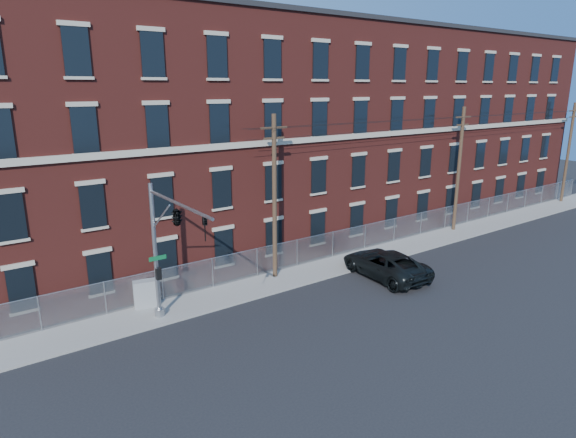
# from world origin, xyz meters

# --- Properties ---
(ground) EXTENTS (140.00, 140.00, 0.00)m
(ground) POSITION_xyz_m (0.00, 0.00, 0.00)
(ground) COLOR black
(ground) RESTS_ON ground
(sidewalk) EXTENTS (65.00, 3.00, 0.12)m
(sidewalk) POSITION_xyz_m (12.00, 5.00, 0.06)
(sidewalk) COLOR gray
(sidewalk) RESTS_ON ground
(mill_building) EXTENTS (55.30, 14.32, 16.30)m
(mill_building) POSITION_xyz_m (12.00, 13.93, 8.15)
(mill_building) COLOR maroon
(mill_building) RESTS_ON ground
(chain_link_fence) EXTENTS (59.06, 0.06, 1.85)m
(chain_link_fence) POSITION_xyz_m (12.00, 6.30, 1.06)
(chain_link_fence) COLOR #A5A8AD
(chain_link_fence) RESTS_ON ground
(traffic_signal_mast) EXTENTS (0.90, 6.75, 7.00)m
(traffic_signal_mast) POSITION_xyz_m (-6.00, 2.18, 5.39)
(traffic_signal_mast) COLOR #9EA0A5
(traffic_signal_mast) RESTS_ON ground
(utility_pole_near) EXTENTS (1.80, 0.28, 10.00)m
(utility_pole_near) POSITION_xyz_m (2.00, 5.60, 5.34)
(utility_pole_near) COLOR #423121
(utility_pole_near) RESTS_ON ground
(utility_pole_mid) EXTENTS (1.80, 0.28, 10.00)m
(utility_pole_mid) POSITION_xyz_m (20.00, 5.60, 5.34)
(utility_pole_mid) COLOR #423121
(utility_pole_mid) RESTS_ON ground
(utility_pole_far) EXTENTS (1.80, 0.28, 10.00)m
(utility_pole_far) POSITION_xyz_m (38.00, 5.60, 5.34)
(utility_pole_far) COLOR #423121
(utility_pole_far) RESTS_ON ground
(overhead_wires) EXTENTS (40.00, 0.62, 0.62)m
(overhead_wires) POSITION_xyz_m (20.00, 5.60, 9.12)
(overhead_wires) COLOR black
(overhead_wires) RESTS_ON ground
(pickup_truck) EXTENTS (3.27, 6.34, 1.71)m
(pickup_truck) POSITION_xyz_m (7.74, 1.72, 0.85)
(pickup_truck) COLOR black
(pickup_truck) RESTS_ON ground
(utility_cabinet) EXTENTS (1.30, 0.87, 1.49)m
(utility_cabinet) POSITION_xyz_m (-6.18, 6.00, 0.86)
(utility_cabinet) COLOR gray
(utility_cabinet) RESTS_ON sidewalk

